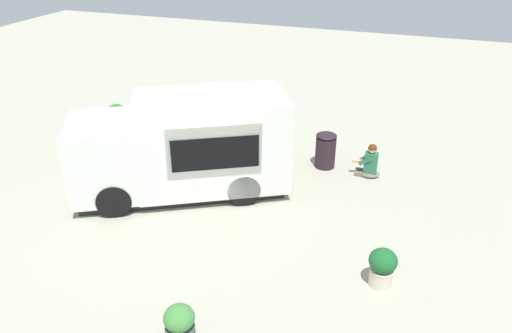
{
  "coord_description": "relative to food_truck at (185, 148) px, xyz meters",
  "views": [
    {
      "loc": [
        9.08,
        4.68,
        6.24
      ],
      "look_at": [
        -0.2,
        1.38,
        1.07
      ],
      "focal_mm": 34.28,
      "sensor_mm": 36.0,
      "label": 1
    }
  ],
  "objects": [
    {
      "name": "person_customer",
      "position": [
        -2.28,
        4.17,
        -0.79
      ],
      "size": [
        0.46,
        0.75,
        0.91
      ],
      "color": "#6A6555",
      "rests_on": "ground_plane"
    },
    {
      "name": "ground_plane",
      "position": [
        0.37,
        0.49,
        -1.16
      ],
      "size": [
        40.0,
        40.0,
        0.0
      ],
      "primitive_type": "plane",
      "color": "#A9A893"
    },
    {
      "name": "planter_flowering_far",
      "position": [
        1.96,
        4.98,
        -0.73
      ],
      "size": [
        0.53,
        0.53,
        0.78
      ],
      "color": "beige",
      "rests_on": "ground_plane"
    },
    {
      "name": "trash_bin",
      "position": [
        -2.4,
        2.96,
        -0.66
      ],
      "size": [
        0.56,
        0.56,
        0.98
      ],
      "color": "#291A25",
      "rests_on": "ground_plane"
    },
    {
      "name": "food_truck",
      "position": [
        0.0,
        0.0,
        0.0
      ],
      "size": [
        4.22,
        5.41,
        2.41
      ],
      "color": "silver",
      "rests_on": "ground_plane"
    },
    {
      "name": "planter_flowering_side",
      "position": [
        -2.71,
        -3.85,
        -0.71
      ],
      "size": [
        0.57,
        0.57,
        0.84
      ],
      "color": "#4C4251",
      "rests_on": "ground_plane"
    },
    {
      "name": "planter_flowering_near",
      "position": [
        4.42,
        2.08,
        -0.8
      ],
      "size": [
        0.51,
        0.51,
        0.7
      ],
      "color": "#43514E",
      "rests_on": "ground_plane"
    }
  ]
}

